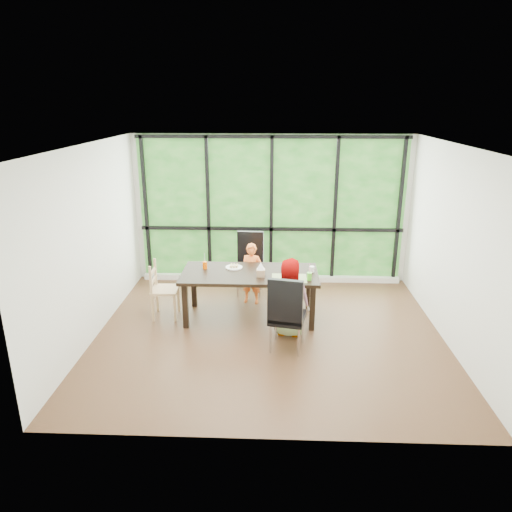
# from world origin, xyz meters

# --- Properties ---
(ground) EXTENTS (5.00, 5.00, 0.00)m
(ground) POSITION_xyz_m (0.00, 0.00, 0.00)
(ground) COLOR black
(ground) RESTS_ON ground
(back_wall) EXTENTS (5.00, 0.00, 5.00)m
(back_wall) POSITION_xyz_m (0.00, 2.25, 1.35)
(back_wall) COLOR silver
(back_wall) RESTS_ON ground
(foliage_backdrop) EXTENTS (4.80, 0.02, 2.65)m
(foliage_backdrop) POSITION_xyz_m (0.00, 2.23, 1.35)
(foliage_backdrop) COLOR #164B16
(foliage_backdrop) RESTS_ON back_wall
(window_mullions) EXTENTS (4.80, 0.06, 2.65)m
(window_mullions) POSITION_xyz_m (0.00, 2.19, 1.35)
(window_mullions) COLOR black
(window_mullions) RESTS_ON back_wall
(window_sill) EXTENTS (4.80, 0.12, 0.10)m
(window_sill) POSITION_xyz_m (0.00, 2.15, 0.05)
(window_sill) COLOR silver
(window_sill) RESTS_ON ground
(dining_table) EXTENTS (2.16, 1.18, 0.75)m
(dining_table) POSITION_xyz_m (-0.31, 0.55, 0.38)
(dining_table) COLOR black
(dining_table) RESTS_ON ground
(chair_window_leather) EXTENTS (0.48, 0.48, 1.08)m
(chair_window_leather) POSITION_xyz_m (-0.36, 1.52, 0.54)
(chair_window_leather) COLOR black
(chair_window_leather) RESTS_ON ground
(chair_interior_leather) EXTENTS (0.54, 0.54, 1.08)m
(chair_interior_leather) POSITION_xyz_m (0.25, -0.40, 0.54)
(chair_interior_leather) COLOR black
(chair_interior_leather) RESTS_ON ground
(chair_end_beech) EXTENTS (0.42, 0.44, 0.90)m
(chair_end_beech) POSITION_xyz_m (-1.63, 0.53, 0.45)
(chair_end_beech) COLOR tan
(chair_end_beech) RESTS_ON ground
(child_toddler) EXTENTS (0.41, 0.31, 1.03)m
(child_toddler) POSITION_xyz_m (-0.31, 1.14, 0.51)
(child_toddler) COLOR orange
(child_toddler) RESTS_ON ground
(child_older) EXTENTS (0.63, 0.47, 1.16)m
(child_older) POSITION_xyz_m (0.31, 0.01, 0.58)
(child_older) COLOR slate
(child_older) RESTS_ON ground
(placemat) EXTENTS (0.51, 0.37, 0.01)m
(placemat) POSITION_xyz_m (0.29, 0.32, 0.75)
(placemat) COLOR tan
(placemat) RESTS_ON dining_table
(plate_far) EXTENTS (0.27, 0.27, 0.02)m
(plate_far) POSITION_xyz_m (-0.57, 0.75, 0.76)
(plate_far) COLOR white
(plate_far) RESTS_ON dining_table
(plate_near) EXTENTS (0.21, 0.21, 0.01)m
(plate_near) POSITION_xyz_m (0.29, 0.33, 0.76)
(plate_near) COLOR white
(plate_near) RESTS_ON dining_table
(orange_cup) EXTENTS (0.07, 0.07, 0.11)m
(orange_cup) POSITION_xyz_m (-1.02, 0.70, 0.81)
(orange_cup) COLOR #FD5C00
(orange_cup) RESTS_ON dining_table
(green_cup) EXTENTS (0.07, 0.07, 0.12)m
(green_cup) POSITION_xyz_m (0.58, 0.27, 0.81)
(green_cup) COLOR #54C82A
(green_cup) RESTS_ON dining_table
(white_mug) EXTENTS (0.08, 0.08, 0.08)m
(white_mug) POSITION_xyz_m (0.64, 0.63, 0.79)
(white_mug) COLOR white
(white_mug) RESTS_ON dining_table
(tissue_box) EXTENTS (0.13, 0.13, 0.11)m
(tissue_box) POSITION_xyz_m (-0.13, 0.40, 0.80)
(tissue_box) COLOR tan
(tissue_box) RESTS_ON dining_table
(crepe_rolls_far) EXTENTS (0.15, 0.12, 0.04)m
(crepe_rolls_far) POSITION_xyz_m (-0.57, 0.75, 0.78)
(crepe_rolls_far) COLOR tan
(crepe_rolls_far) RESTS_ON plate_far
(crepe_rolls_near) EXTENTS (0.10, 0.12, 0.04)m
(crepe_rolls_near) POSITION_xyz_m (0.29, 0.33, 0.78)
(crepe_rolls_near) COLOR tan
(crepe_rolls_near) RESTS_ON plate_near
(straw_white) EXTENTS (0.01, 0.04, 0.20)m
(straw_white) POSITION_xyz_m (-1.02, 0.70, 0.90)
(straw_white) COLOR white
(straw_white) RESTS_ON orange_cup
(straw_pink) EXTENTS (0.01, 0.04, 0.20)m
(straw_pink) POSITION_xyz_m (0.58, 0.27, 0.91)
(straw_pink) COLOR pink
(straw_pink) RESTS_ON green_cup
(tissue) EXTENTS (0.12, 0.12, 0.11)m
(tissue) POSITION_xyz_m (-0.13, 0.40, 0.91)
(tissue) COLOR white
(tissue) RESTS_ON tissue_box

